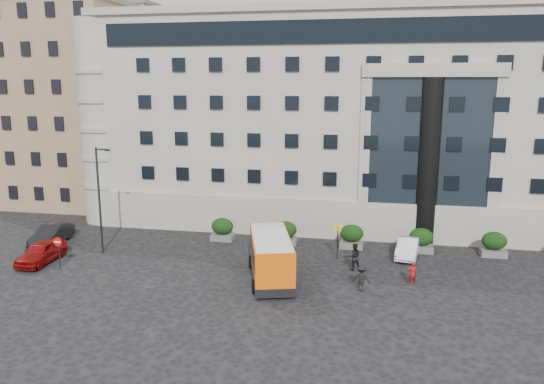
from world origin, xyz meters
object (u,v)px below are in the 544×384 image
Objects in this scene: hedge_a at (222,229)px; bus_stop_sign at (338,236)px; red_truck at (120,196)px; pedestrian_a at (412,273)px; hedge_c at (352,236)px; no_entry_sign at (58,247)px; parked_car_b at (52,234)px; minibus at (271,256)px; parked_car_d at (116,205)px; hedge_b at (286,233)px; street_lamp at (100,196)px; hedge_e at (494,244)px; white_taxi at (408,248)px; pedestrian_b at (354,257)px; pedestrian_c at (362,278)px; hedge_d at (421,240)px; parked_car_c at (123,214)px; parked_car_a at (41,252)px.

bus_stop_sign reaches higher than hedge_a.
red_truck is at bearing 153.70° from bus_stop_sign.
red_truck is at bearing -50.57° from pedestrian_a.
no_entry_sign is at bearing -155.51° from hedge_c.
no_entry_sign is at bearing -58.66° from parked_car_b.
pedestrian_a is (9.00, 0.83, -0.85)m from minibus.
hedge_a is 0.25× the size of minibus.
pedestrian_a is at bearing -25.45° from parked_car_d.
red_truck is (-13.25, 8.45, 0.42)m from hedge_a.
hedge_b is 0.23× the size of street_lamp.
hedge_e is 0.23× the size of street_lamp.
red_truck reaches higher than hedge_b.
pedestrian_b is (-3.75, -3.62, 0.27)m from white_taxi.
hedge_a is 14.34m from pedestrian_c.
hedge_d is at bearing -120.15° from pedestrian_a.
hedge_b is 16.57m from parked_car_c.
street_lamp is 5.25× the size of pedestrian_a.
parked_car_b reaches higher than white_taxi.
hedge_c is 10.40m from hedge_e.
hedge_e is 0.43× the size of parked_car_c.
parked_car_d is at bearing -48.55° from pedestrian_a.
bus_stop_sign reaches higher than no_entry_sign.
red_truck is at bearing 85.09° from parked_car_b.
red_truck is 1.03× the size of parked_car_d.
parked_car_a is at bearing -5.60° from pedestrian_b.
red_truck reaches higher than white_taxi.
parked_car_c is at bearing 172.43° from hedge_e.
hedge_a is at bearing 44.48° from no_entry_sign.
no_entry_sign is 1.52× the size of pedestrian_a.
hedge_e reaches higher than parked_car_d.
minibus reaches higher than pedestrian_a.
parked_car_b is 23.84m from pedestrian_b.
pedestrian_c is (1.92, -5.87, -0.88)m from bus_stop_sign.
parked_car_d is (-23.40, 7.06, -0.23)m from hedge_c.
parked_car_c is at bearing 86.92° from parked_car_a.
parked_car_b is 10.68m from parked_car_d.
hedge_a reaches higher than parked_car_a.
parked_car_c is 1.04× the size of white_taxi.
parked_car_d is 26.69m from pedestrian_b.
hedge_a is at bearing -22.75° from pedestrian_c.
parked_car_b is at bearing 112.82° from parked_car_a.
red_truck is 4.95m from parked_car_c.
hedge_c is at bearing 0.00° from hedge_b.
pedestrian_b reaches higher than white_taxi.
hedge_c is 0.97× the size of pedestrian_b.
hedge_b is 7.82m from minibus.
street_lamp reaches higher than no_entry_sign.
no_entry_sign is (-1.06, -4.04, -2.72)m from street_lamp.
pedestrian_c is (-9.38, -8.67, -0.08)m from hedge_e.
street_lamp reaches higher than bus_stop_sign.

